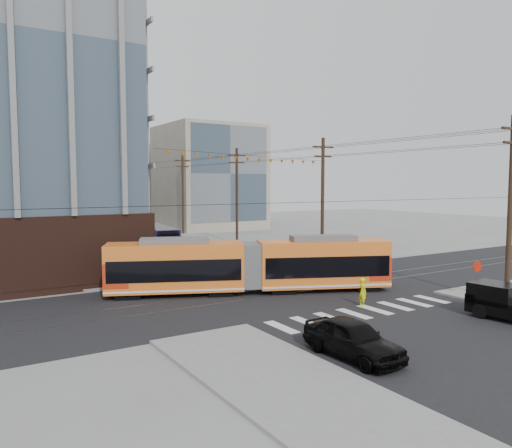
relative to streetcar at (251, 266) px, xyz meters
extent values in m
plane|color=slate|center=(2.79, -4.51, -1.75)|extent=(160.00, 160.00, 0.00)
cube|color=gray|center=(18.79, 43.49, 6.25)|extent=(14.00, 14.00, 16.00)
cube|color=#8C99A5|center=(20.79, 63.49, 5.25)|extent=(16.00, 16.00, 14.00)
cylinder|color=black|center=(11.29, -10.51, 3.75)|extent=(0.30, 0.30, 11.00)
cylinder|color=black|center=(11.29, 51.49, 3.75)|extent=(0.30, 0.30, 11.00)
imported|color=black|center=(-2.79, -12.55, -0.96)|extent=(2.04, 4.72, 1.59)
imported|color=#B6B9BF|center=(-3.23, 7.43, -1.01)|extent=(1.97, 4.64, 1.49)
imported|color=white|center=(-2.27, 12.35, -1.03)|extent=(3.74, 5.38, 1.45)
imported|color=#525558|center=(-2.25, 17.25, -1.05)|extent=(3.56, 5.50, 1.41)
imported|color=#E6F30D|center=(3.61, -6.49, -0.92)|extent=(0.52, 0.68, 1.66)
cube|color=slate|center=(11.09, 7.58, -1.33)|extent=(2.35, 4.32, 0.85)
camera|label=1|loc=(-16.60, -27.23, 5.31)|focal=35.00mm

